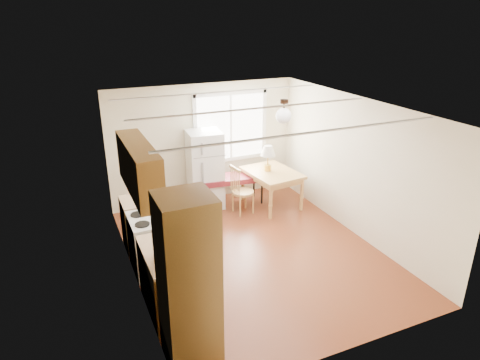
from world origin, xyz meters
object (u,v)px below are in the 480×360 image
bench (233,179)px  dining_table (272,176)px  chair (239,187)px  refrigerator (205,170)px

bench → dining_table: size_ratio=1.12×
bench → chair: (-0.05, -0.45, -0.00)m
bench → dining_table: 0.82m
refrigerator → bench: bearing=-13.7°
refrigerator → dining_table: refrigerator is taller
bench → refrigerator: bearing=168.6°
refrigerator → chair: bearing=-47.7°
dining_table → chair: 0.81m
refrigerator → dining_table: (1.28, -0.52, -0.16)m
bench → dining_table: bearing=-16.9°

